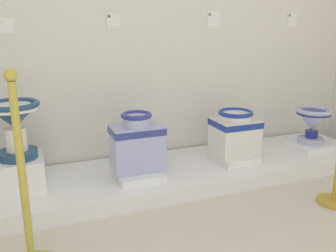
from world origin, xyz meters
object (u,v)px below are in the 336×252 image
(antique_toilet_slender_white, at_px, (137,142))
(stanchion_post_near_left, at_px, (26,213))
(antique_toilet_broad_patterned, at_px, (235,132))
(info_placard_second, at_px, (113,21))
(antique_toilet_leftmost, at_px, (313,121))
(info_placard_fourth, at_px, (292,20))
(plinth_block_tall_cobalt, at_px, (20,172))
(plinth_block_leftmost, at_px, (310,145))
(plinth_block_slender_white, at_px, (138,172))
(info_placard_third, at_px, (213,19))
(antique_toilet_tall_cobalt, at_px, (14,120))
(info_placard_first, at_px, (4,26))
(plinth_block_broad_patterned, at_px, (234,156))

(antique_toilet_slender_white, distance_m, stanchion_post_near_left, 1.07)
(antique_toilet_broad_patterned, distance_m, info_placard_second, 1.37)
(antique_toilet_leftmost, xyz_separation_m, stanchion_post_near_left, (-2.52, -0.73, -0.07))
(info_placard_fourth, bearing_deg, plinth_block_tall_cobalt, -171.89)
(plinth_block_tall_cobalt, height_order, antique_toilet_slender_white, antique_toilet_slender_white)
(antique_toilet_slender_white, bearing_deg, antique_toilet_leftmost, 1.08)
(plinth_block_tall_cobalt, bearing_deg, plinth_block_leftmost, -1.86)
(plinth_block_slender_white, xyz_separation_m, info_placard_third, (0.88, 0.49, 1.15))
(antique_toilet_broad_patterned, bearing_deg, info_placard_second, 153.99)
(plinth_block_slender_white, relative_size, info_placard_second, 3.52)
(info_placard_second, relative_size, stanchion_post_near_left, 0.11)
(antique_toilet_tall_cobalt, relative_size, info_placard_second, 3.57)
(plinth_block_slender_white, height_order, info_placard_third, info_placard_third)
(antique_toilet_tall_cobalt, bearing_deg, plinth_block_slender_white, -7.80)
(antique_toilet_leftmost, relative_size, info_placard_fourth, 2.46)
(plinth_block_slender_white, bearing_deg, antique_toilet_tall_cobalt, 172.20)
(plinth_block_tall_cobalt, relative_size, antique_toilet_broad_patterned, 0.93)
(antique_toilet_tall_cobalt, distance_m, plinth_block_slender_white, 0.97)
(plinth_block_slender_white, bearing_deg, antique_toilet_leftmost, 1.08)
(plinth_block_slender_white, height_order, antique_toilet_broad_patterned, antique_toilet_broad_patterned)
(plinth_block_slender_white, distance_m, plinth_block_leftmost, 1.72)
(info_placard_second, bearing_deg, antique_toilet_broad_patterned, -26.01)
(info_placard_fourth, bearing_deg, info_placard_first, -180.00)
(antique_toilet_tall_cobalt, bearing_deg, info_placard_first, 90.80)
(antique_toilet_broad_patterned, bearing_deg, info_placard_first, 165.54)
(plinth_block_leftmost, distance_m, info_placard_first, 2.83)
(antique_toilet_broad_patterned, height_order, stanchion_post_near_left, stanchion_post_near_left)
(info_placard_first, bearing_deg, plinth_block_slender_white, -29.80)
(antique_toilet_slender_white, height_order, antique_toilet_leftmost, antique_toilet_slender_white)
(info_placard_second, distance_m, info_placard_fourth, 1.78)
(info_placard_first, bearing_deg, antique_toilet_tall_cobalt, -89.20)
(plinth_block_tall_cobalt, height_order, plinth_block_leftmost, plinth_block_tall_cobalt)
(plinth_block_tall_cobalt, xyz_separation_m, plinth_block_leftmost, (2.56, -0.08, -0.08))
(plinth_block_leftmost, distance_m, info_placard_second, 2.14)
(antique_toilet_leftmost, relative_size, info_placard_third, 2.39)
(plinth_block_leftmost, xyz_separation_m, info_placard_fourth, (0.03, 0.45, 1.15))
(antique_toilet_slender_white, bearing_deg, stanchion_post_near_left, -139.05)
(plinth_block_tall_cobalt, height_order, info_placard_third, info_placard_third)
(plinth_block_tall_cobalt, bearing_deg, antique_toilet_slender_white, -7.80)
(info_placard_second, distance_m, stanchion_post_near_left, 1.71)
(plinth_block_slender_white, height_order, plinth_block_broad_patterned, same)
(plinth_block_slender_white, height_order, info_placard_fourth, info_placard_fourth)
(stanchion_post_near_left, bearing_deg, antique_toilet_broad_patterned, 23.60)
(antique_toilet_broad_patterned, xyz_separation_m, info_placard_third, (-0.00, 0.45, 0.93))
(antique_toilet_slender_white, relative_size, antique_toilet_broad_patterned, 1.18)
(info_placard_first, bearing_deg, stanchion_post_near_left, -87.92)
(plinth_block_broad_patterned, bearing_deg, stanchion_post_near_left, -156.40)
(plinth_block_tall_cobalt, height_order, antique_toilet_leftmost, antique_toilet_leftmost)
(antique_toilet_tall_cobalt, distance_m, info_placard_fourth, 2.71)
(plinth_block_tall_cobalt, relative_size, info_placard_first, 3.00)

